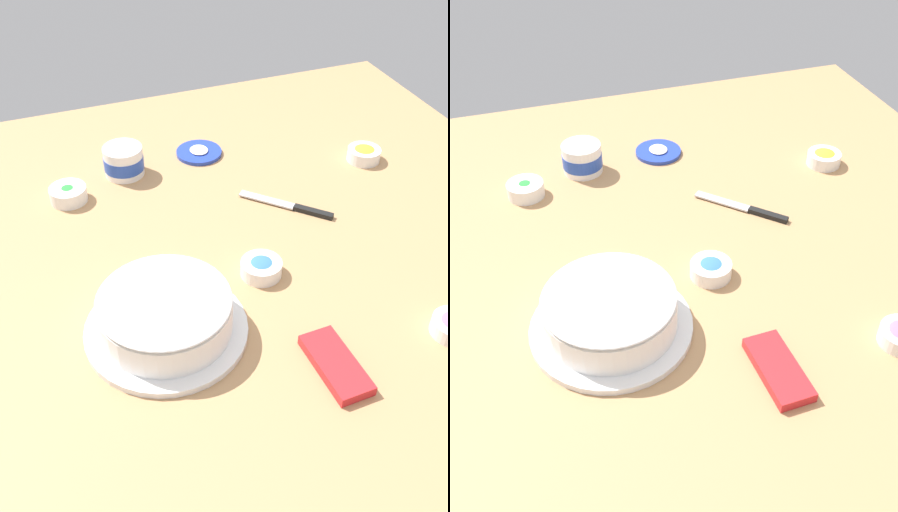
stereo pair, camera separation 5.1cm
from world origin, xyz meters
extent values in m
plane|color=tan|center=(0.00, 0.00, 0.00)|extent=(1.54, 1.54, 0.00)
cylinder|color=white|center=(-0.20, 0.26, 0.01)|extent=(0.31, 0.31, 0.01)
cylinder|color=pink|center=(-0.20, 0.26, 0.04)|extent=(0.23, 0.23, 0.05)
cylinder|color=white|center=(-0.20, 0.26, 0.05)|extent=(0.25, 0.25, 0.06)
ellipsoid|color=white|center=(-0.20, 0.26, 0.09)|extent=(0.25, 0.25, 0.03)
cylinder|color=white|center=(0.37, 0.20, 0.04)|extent=(0.10, 0.10, 0.08)
cylinder|color=#2347B2|center=(0.37, 0.20, 0.03)|extent=(0.10, 0.10, 0.03)
cylinder|color=white|center=(0.37, 0.20, 0.07)|extent=(0.09, 0.09, 0.01)
cylinder|color=#233DAD|center=(0.39, -0.01, 0.01)|extent=(0.12, 0.12, 0.01)
ellipsoid|color=white|center=(0.39, -0.01, 0.01)|extent=(0.06, 0.05, 0.01)
cube|color=silver|center=(0.12, -0.10, 0.01)|extent=(0.12, 0.11, 0.00)
cube|color=black|center=(0.04, -0.18, 0.01)|extent=(0.08, 0.08, 0.01)
cylinder|color=white|center=(0.21, -0.41, 0.02)|extent=(0.09, 0.09, 0.03)
cylinder|color=yellow|center=(0.21, -0.41, 0.02)|extent=(0.07, 0.07, 0.01)
ellipsoid|color=yellow|center=(0.21, -0.41, 0.03)|extent=(0.06, 0.06, 0.02)
cylinder|color=white|center=(-0.11, 0.02, 0.02)|extent=(0.09, 0.09, 0.03)
cylinder|color=blue|center=(-0.11, 0.02, 0.02)|extent=(0.07, 0.07, 0.01)
ellipsoid|color=blue|center=(-0.11, 0.02, 0.03)|extent=(0.06, 0.06, 0.02)
cylinder|color=white|center=(0.30, 0.35, 0.02)|extent=(0.09, 0.09, 0.04)
cylinder|color=green|center=(0.30, 0.35, 0.02)|extent=(0.08, 0.08, 0.01)
ellipsoid|color=green|center=(0.30, 0.35, 0.03)|extent=(0.06, 0.06, 0.02)
cube|color=red|center=(-0.39, 0.00, 0.01)|extent=(0.16, 0.07, 0.02)
camera|label=1|loc=(-0.96, 0.43, 0.85)|focal=42.33mm
camera|label=2|loc=(-0.98, 0.38, 0.85)|focal=42.33mm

